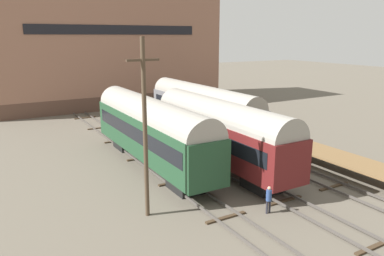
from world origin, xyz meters
name	(u,v)px	position (x,y,z in m)	size (l,w,h in m)	color
ground_plane	(254,185)	(0.00, 0.00, 0.00)	(200.00, 200.00, 0.00)	#60594C
track_left	(198,196)	(-4.41, 0.00, 0.14)	(2.60, 60.00, 0.26)	#4C4742
track_middle	(254,183)	(0.00, 0.00, 0.14)	(2.60, 60.00, 0.26)	#4C4742
track_right	(301,171)	(4.41, 0.00, 0.14)	(2.60, 60.00, 0.26)	#4C4742
train_car_green	(151,128)	(-4.41, 7.01, 3.05)	(2.93, 16.73, 5.33)	black
train_car_grey	(202,106)	(4.41, 13.94, 2.84)	(2.85, 17.77, 4.96)	black
train_car_maroon	(220,130)	(0.00, 4.15, 2.98)	(2.99, 15.32, 5.25)	black
station_platform	(313,149)	(7.25, 1.50, 1.04)	(3.05, 15.93, 1.12)	brown
bench	(276,132)	(6.88, 5.39, 1.60)	(1.40, 0.40, 0.91)	brown
person_worker	(269,197)	(-1.94, -3.68, 0.97)	(0.32, 0.32, 1.63)	#282833
utility_pole	(145,128)	(-8.01, -0.46, 5.08)	(1.80, 0.24, 9.84)	#473828
warehouse_building	(105,37)	(1.30, 35.64, 9.65)	(32.40, 10.83, 19.31)	brown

